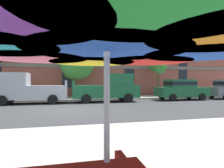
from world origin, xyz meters
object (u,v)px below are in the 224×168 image
Objects in this scene: patio_umbrella at (107,22)px; pickup_green at (108,89)px; street_tree_right at (157,66)px; sedan_green at (181,89)px; street_tree_middle at (76,65)px; pickup_silver_midblock at (27,89)px.

pickup_green is at bearing 77.66° from patio_umbrella.
sedan_green is at bearing -84.48° from street_tree_right.
patio_umbrella is (-8.87, -16.40, -1.17)m from street_tree_right.
pickup_green is 1.49× the size of patio_umbrella.
street_tree_right is at bearing 0.84° from street_tree_middle.
pickup_silver_midblock is 1.06× the size of street_tree_middle.
pickup_green is 6.44m from sedan_green.
pickup_silver_midblock reaches higher than sedan_green.
pickup_silver_midblock is at bearing 180.00° from pickup_green.
pickup_silver_midblock is 1.16× the size of sedan_green.
pickup_silver_midblock is at bearing 103.96° from patio_umbrella.
sedan_green is at bearing 54.01° from patio_umbrella.
street_tree_middle reaches higher than patio_umbrella.
street_tree_right is (-0.36, 3.70, 2.34)m from sedan_green.
pickup_green is 13.05m from patio_umbrella.
pickup_green is at bearing -148.72° from street_tree_right.
pickup_silver_midblock is at bearing -135.29° from street_tree_middle.
street_tree_middle is at bearing 157.82° from sedan_green.
pickup_silver_midblock is 1.49× the size of patio_umbrella.
street_tree_middle is at bearing 44.71° from pickup_silver_midblock.
street_tree_middle is 16.31m from patio_umbrella.
pickup_silver_midblock is 12.38m from sedan_green.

